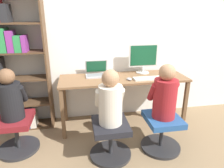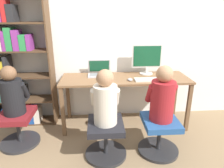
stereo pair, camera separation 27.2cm
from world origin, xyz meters
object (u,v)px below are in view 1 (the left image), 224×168
desktop_monitor (143,58)px  office_chair_left (162,131)px  person_at_monitor (165,94)px  laptop (97,72)px  bookshelf (8,69)px  person_near_shelf (10,97)px  person_at_laptop (110,100)px  office_chair_right (111,137)px  keyboard (149,78)px  office_chair_side (16,132)px

desktop_monitor → office_chair_left: (-0.01, -0.86, -0.75)m
office_chair_left → person_at_monitor: size_ratio=0.77×
laptop → bookshelf: size_ratio=0.18×
desktop_monitor → laptop: 0.75m
desktop_monitor → person_near_shelf: size_ratio=0.74×
person_at_laptop → bookshelf: bookshelf is taller
bookshelf → person_near_shelf: bookshelf is taller
office_chair_left → person_near_shelf: (-1.80, 0.29, 0.47)m
office_chair_right → person_at_monitor: person_at_monitor is taller
desktop_monitor → bookshelf: (-1.96, -0.02, -0.07)m
office_chair_right → desktop_monitor: bearing=53.2°
keyboard → office_chair_left: 0.75m
office_chair_right → person_at_laptop: size_ratio=0.79×
person_at_laptop → bookshelf: size_ratio=0.33×
desktop_monitor → office_chair_side: desktop_monitor is taller
bookshelf → person_near_shelf: (0.15, -0.55, -0.20)m
office_chair_right → laptop: bearing=93.5°
bookshelf → laptop: bearing=0.0°
office_chair_right → office_chair_side: same height
person_at_monitor → office_chair_side: bearing=171.1°
keyboard → person_at_laptop: 0.87m
office_chair_right → person_near_shelf: (-1.13, 0.32, 0.47)m
person_at_monitor → office_chair_side: 1.88m
office_chair_right → office_chair_side: size_ratio=1.00×
person_near_shelf → office_chair_left: bearing=-9.2°
office_chair_left → office_chair_right: bearing=-177.3°
laptop → desktop_monitor: bearing=1.4°
person_at_laptop → keyboard: bearing=40.8°
desktop_monitor → laptop: desktop_monitor is taller
keyboard → person_at_laptop: size_ratio=0.70×
keyboard → office_chair_right: keyboard is taller
keyboard → office_chair_side: (-1.79, -0.26, -0.52)m
desktop_monitor → bookshelf: bookshelf is taller
office_chair_right → bookshelf: bearing=145.8°
laptop → person_at_laptop: 0.88m
office_chair_left → bookshelf: bookshelf is taller
bookshelf → office_chair_right: bearing=-34.2°
laptop → keyboard: laptop is taller
office_chair_side → person_at_monitor: bearing=-8.9°
bookshelf → person_near_shelf: 0.61m
office_chair_side → desktop_monitor: bearing=17.8°
desktop_monitor → person_at_monitor: bearing=-90.5°
person_at_monitor → person_near_shelf: size_ratio=1.07×
keyboard → person_near_shelf: bearing=-172.0°
desktop_monitor → person_near_shelf: (-1.80, -0.57, -0.28)m
office_chair_right → office_chair_side: bearing=164.4°
person_at_monitor → person_near_shelf: person_at_monitor is taller
keyboard → person_near_shelf: size_ratio=0.72×
keyboard → person_near_shelf: person_near_shelf is taller
person_near_shelf → bookshelf: bearing=105.6°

